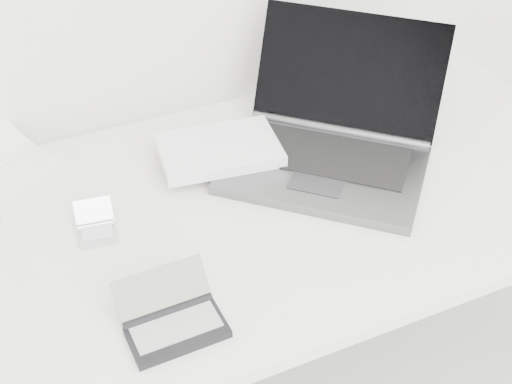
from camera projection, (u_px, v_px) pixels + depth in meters
name	position (u px, v px, depth m)	size (l,w,h in m)	color
desk	(261.00, 216.00, 1.55)	(1.60, 0.80, 0.73)	white
laptop_large	(306.00, 142.00, 1.60)	(0.68, 0.60, 0.27)	#595C5E
netbook_open_white	(6.00, 172.00, 1.57)	(0.32, 0.34, 0.07)	white
pda_silver	(97.00, 229.00, 1.43)	(0.09, 0.10, 0.06)	silver
palmtop_charcoal	(173.00, 321.00, 1.23)	(0.17, 0.15, 0.08)	black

